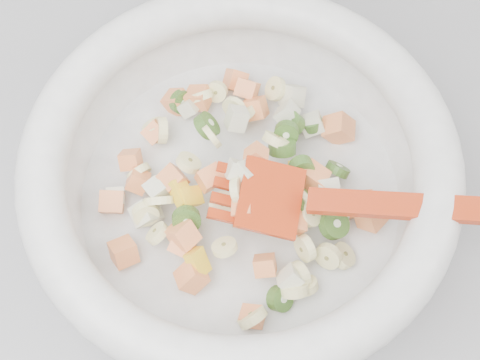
{
  "coord_description": "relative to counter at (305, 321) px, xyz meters",
  "views": [
    {
      "loc": [
        -0.1,
        1.18,
        1.51
      ],
      "look_at": [
        -0.1,
        1.46,
        0.95
      ],
      "focal_mm": 50.0,
      "sensor_mm": 36.0,
      "label": 1
    }
  ],
  "objects": [
    {
      "name": "counter",
      "position": [
        0.0,
        0.0,
        0.0
      ],
      "size": [
        2.0,
        0.6,
        0.9
      ],
      "primitive_type": "cube",
      "color": "gray",
      "rests_on": "ground"
    },
    {
      "name": "mixing_bowl",
      "position": [
        -0.1,
        0.01,
        0.51
      ],
      "size": [
        0.47,
        0.4,
        0.13
      ],
      "color": "white",
      "rests_on": "counter"
    }
  ]
}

